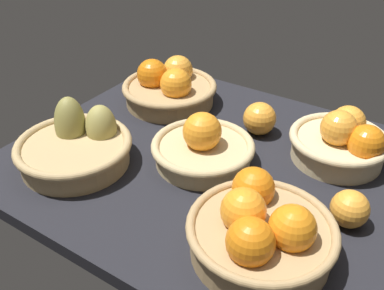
% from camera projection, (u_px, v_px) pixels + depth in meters
% --- Properties ---
extents(market_tray, '(0.84, 0.72, 0.03)m').
position_uv_depth(market_tray, '(211.00, 164.00, 0.97)').
color(market_tray, black).
rests_on(market_tray, ground).
extents(basket_near_right, '(0.25, 0.25, 0.11)m').
position_uv_depth(basket_near_right, '(169.00, 87.00, 1.16)').
color(basket_near_right, tan).
rests_on(basket_near_right, market_tray).
extents(basket_near_left, '(0.21, 0.21, 0.12)m').
position_uv_depth(basket_near_left, '(342.00, 141.00, 0.93)').
color(basket_near_left, '#D3BC8C').
rests_on(basket_near_left, market_tray).
extents(basket_center, '(0.22, 0.22, 0.12)m').
position_uv_depth(basket_center, '(203.00, 148.00, 0.93)').
color(basket_center, tan).
rests_on(basket_center, market_tray).
extents(basket_far_left, '(0.25, 0.25, 0.12)m').
position_uv_depth(basket_far_left, '(260.00, 230.00, 0.71)').
color(basket_far_left, tan).
rests_on(basket_far_left, market_tray).
extents(basket_far_right_pears, '(0.25, 0.25, 0.13)m').
position_uv_depth(basket_far_right_pears, '(77.00, 145.00, 0.93)').
color(basket_far_right_pears, tan).
rests_on(basket_far_right_pears, market_tray).
extents(loose_orange_front_gap, '(0.08, 0.08, 0.08)m').
position_uv_depth(loose_orange_front_gap, '(260.00, 119.00, 1.03)').
color(loose_orange_front_gap, '#F49E33').
rests_on(loose_orange_front_gap, market_tray).
extents(loose_orange_back_gap, '(0.07, 0.07, 0.07)m').
position_uv_depth(loose_orange_back_gap, '(350.00, 209.00, 0.77)').
color(loose_orange_back_gap, '#F49E33').
rests_on(loose_orange_back_gap, market_tray).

